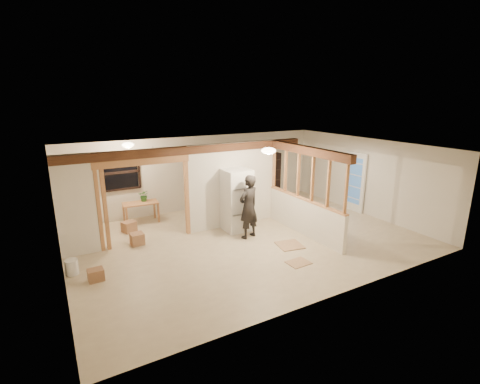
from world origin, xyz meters
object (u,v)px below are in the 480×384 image
woman (249,207)px  shop_vac (72,234)px  refrigerator (237,200)px  work_table (141,213)px  bookshelf (269,176)px

woman → shop_vac: (-4.30, 1.79, -0.58)m
woman → shop_vac: 4.69m
refrigerator → shop_vac: (-4.30, 1.12, -0.59)m
refrigerator → work_table: (-2.29, 1.94, -0.57)m
work_table → shop_vac: work_table is taller
refrigerator → woman: 0.67m
woman → work_table: size_ratio=1.71×
woman → work_table: 3.52m
shop_vac → bookshelf: bookshelf is taller
refrigerator → shop_vac: size_ratio=2.89×
refrigerator → shop_vac: refrigerator is taller
refrigerator → bookshelf: bearing=40.5°
work_table → bookshelf: 4.97m
refrigerator → work_table: refrigerator is taller
work_table → bookshelf: bookshelf is taller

